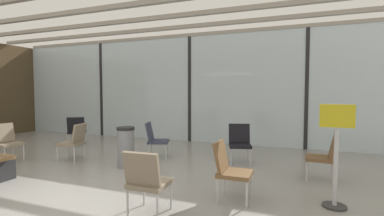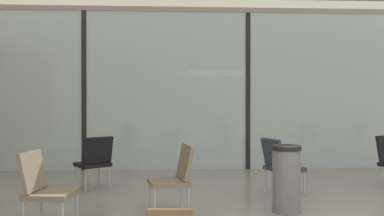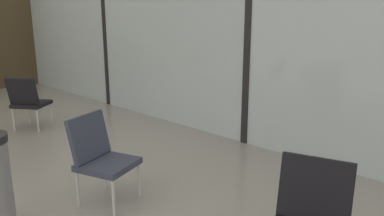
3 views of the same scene
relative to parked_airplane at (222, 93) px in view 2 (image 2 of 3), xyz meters
name	(u,v)px [view 2 (image 2 of 3)]	position (x,y,z in m)	size (l,w,h in m)	color
glass_curtain_wall	(248,91)	(-0.14, -5.44, -0.13)	(14.00, 0.08, 3.38)	silver
window_mullion_0	(84,90)	(-3.64, -5.44, -0.13)	(0.10, 0.12, 3.38)	black
window_mullion_1	(248,91)	(-0.14, -5.44, -0.13)	(0.10, 0.12, 3.38)	black
parked_airplane	(222,93)	(0.00, 0.00, 0.00)	(14.01, 3.64, 3.64)	#B2BCD6
lounge_chair_0	(280,163)	(-0.12, -7.87, -1.33)	(0.65, 0.62, 0.87)	#33384C
lounge_chair_4	(95,159)	(-3.04, -7.37, -1.33)	(0.69, 0.71, 0.87)	black
lounge_chair_5	(175,175)	(-1.73, -8.81, -1.33)	(0.61, 0.58, 0.87)	#7F705B
lounge_chair_7	(44,185)	(-3.18, -9.39, -1.33)	(0.57, 0.53, 0.87)	#7F705B
trash_bin	(286,179)	(-0.30, -8.83, -1.39)	(0.38, 0.38, 0.86)	slate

